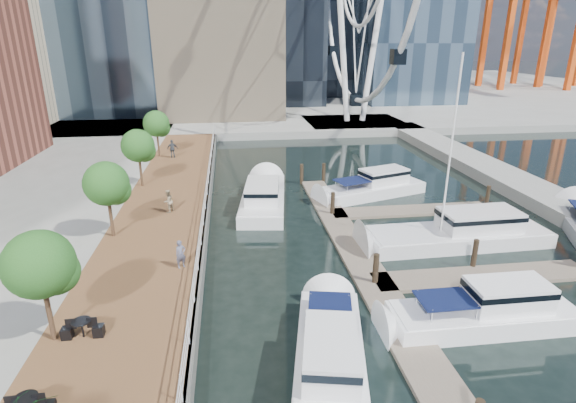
% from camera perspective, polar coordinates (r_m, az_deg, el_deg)
% --- Properties ---
extents(boardwalk, '(6.00, 60.00, 1.00)m').
position_cam_1_polar(boardwalk, '(29.67, -16.21, -4.06)').
color(boardwalk, brown).
rests_on(boardwalk, ground).
extents(seawall, '(0.25, 60.00, 1.00)m').
position_cam_1_polar(seawall, '(29.33, -10.41, -3.85)').
color(seawall, '#595954').
rests_on(seawall, ground).
extents(land_far, '(200.00, 114.00, 1.00)m').
position_cam_1_polar(land_far, '(114.55, -5.49, 13.89)').
color(land_far, gray).
rests_on(land_far, ground).
extents(breakwater, '(4.00, 60.00, 1.00)m').
position_cam_1_polar(breakwater, '(41.67, 28.44, 1.17)').
color(breakwater, gray).
rests_on(breakwater, ground).
extents(pier, '(14.00, 12.00, 1.00)m').
position_cam_1_polar(pier, '(67.43, 8.42, 9.67)').
color(pier, gray).
rests_on(pier, ground).
extents(railing, '(0.10, 60.00, 1.05)m').
position_cam_1_polar(railing, '(28.95, -10.73, -1.99)').
color(railing, white).
rests_on(railing, boardwalk).
extents(floating_docks, '(16.00, 34.00, 2.60)m').
position_cam_1_polar(floating_docks, '(27.58, 19.64, -6.34)').
color(floating_docks, '#6D6051').
rests_on(floating_docks, ground).
extents(port_cranes, '(40.00, 52.00, 38.00)m').
position_cam_1_polar(port_cranes, '(129.59, 28.28, 21.12)').
color(port_cranes, '#D84C14').
rests_on(port_cranes, ground).
extents(street_trees, '(2.60, 42.60, 4.60)m').
position_cam_1_polar(street_trees, '(27.98, -22.08, 2.10)').
color(street_trees, '#3F2B1C').
rests_on(street_trees, ground).
extents(yacht_foreground, '(9.15, 2.47, 2.15)m').
position_cam_1_polar(yacht_foreground, '(22.65, 23.35, -14.33)').
color(yacht_foreground, white).
rests_on(yacht_foreground, ground).
extents(pedestrian_near, '(0.65, 0.58, 1.50)m').
position_cam_1_polar(pedestrian_near, '(23.85, -13.47, -6.51)').
color(pedestrian_near, '#52556E').
rests_on(pedestrian_near, boardwalk).
extents(pedestrian_mid, '(0.93, 0.98, 1.60)m').
position_cam_1_polar(pedestrian_mid, '(31.55, -14.99, 0.03)').
color(pedestrian_mid, gray).
rests_on(pedestrian_mid, boardwalk).
extents(pedestrian_far, '(1.08, 0.49, 1.80)m').
position_cam_1_polar(pedestrian_far, '(46.51, -14.46, 6.50)').
color(pedestrian_far, '#383F47').
rests_on(pedestrian_far, boardwalk).
extents(moored_yachts, '(26.84, 38.17, 11.50)m').
position_cam_1_polar(moored_yachts, '(29.37, 19.50, -5.75)').
color(moored_yachts, silver).
rests_on(moored_yachts, ground).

